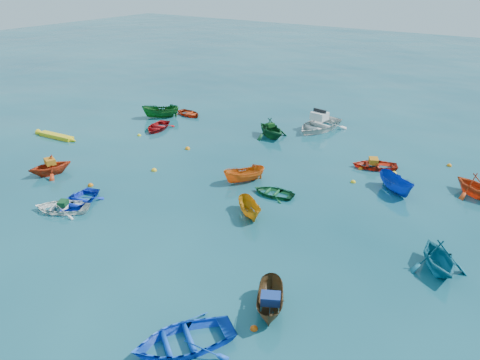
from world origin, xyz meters
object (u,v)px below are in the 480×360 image
Objects in this scene: dinghy_blue_sw at (78,204)px; dinghy_blue_se at (184,345)px; dinghy_white_near at (62,210)px; motorboat_white at (318,129)px; kayak_yellow at (57,138)px.

dinghy_blue_se is (11.80, -4.87, 0.00)m from dinghy_blue_sw.
dinghy_blue_se is (11.89, -3.90, 0.00)m from dinghy_white_near.
dinghy_blue_se reaches higher than dinghy_blue_sw.
motorboat_white reaches higher than dinghy_white_near.
dinghy_blue_se is at bearing -121.82° from kayak_yellow.
motorboat_white reaches higher than dinghy_blue_sw.
kayak_yellow is at bearing -155.07° from dinghy_white_near.
kayak_yellow is (-10.15, 7.12, 0.00)m from dinghy_white_near.
dinghy_blue_se is 0.94× the size of kayak_yellow.
motorboat_white is at bearing 139.08° from dinghy_blue_se.
dinghy_blue_se is 0.77× the size of motorboat_white.
dinghy_blue_sw is 11.94m from kayak_yellow.
kayak_yellow is (-22.04, 11.02, 0.00)m from dinghy_blue_se.
dinghy_blue_sw is 0.97m from dinghy_white_near.
motorboat_white is (5.64, 20.24, 0.00)m from dinghy_white_near.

